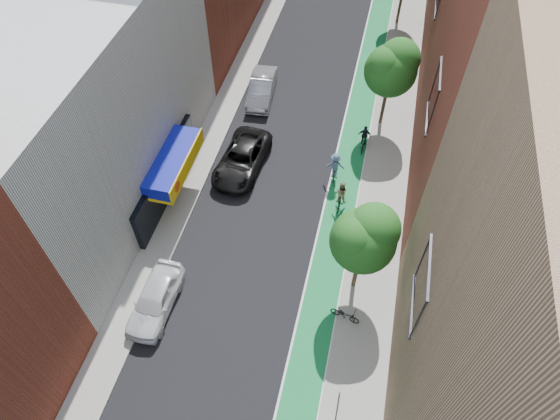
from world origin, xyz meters
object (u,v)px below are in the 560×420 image
Objects in this scene: cyclist_lane_near at (341,196)px; cyclist_lane_far at (335,168)px; parked_car_silver at (262,88)px; cyclist_lane_mid at (364,140)px; parked_car_black at (242,159)px; parked_car_white at (155,299)px.

cyclist_lane_far reaches higher than cyclist_lane_near.
parked_car_silver is 2.60× the size of cyclist_lane_mid.
cyclist_lane_far is (6.20, 0.39, 0.20)m from parked_car_black.
parked_car_black is at bearing 82.33° from parked_car_white.
parked_car_white is 2.38× the size of cyclist_lane_near.
cyclist_lane_near reaches higher than parked_car_silver.
cyclist_lane_near reaches higher than parked_car_black.
parked_car_silver reaches higher than parked_car_black.
parked_car_black is (1.60, 11.17, 0.00)m from parked_car_white.
parked_car_silver is at bearing -51.91° from cyclist_lane_far.
parked_car_silver is 2.51× the size of cyclist_lane_near.
parked_car_white is at bearing -98.23° from parked_car_silver.
parked_car_white is 13.94m from cyclist_lane_far.
cyclist_lane_mid is at bearing -29.81° from parked_car_silver.
parked_car_black is 8.57m from cyclist_lane_mid.
parked_car_white is 0.95× the size of parked_car_silver.
cyclist_lane_mid is (0.78, 5.50, -0.11)m from cyclist_lane_near.
parked_car_black is at bearing -90.59° from parked_car_silver.
parked_car_white is 2.15× the size of cyclist_lane_far.
cyclist_lane_mid reaches higher than parked_car_black.
parked_car_white is at bearing -93.83° from parked_car_black.
parked_car_silver is (-0.61, 7.56, 0.01)m from parked_car_black.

